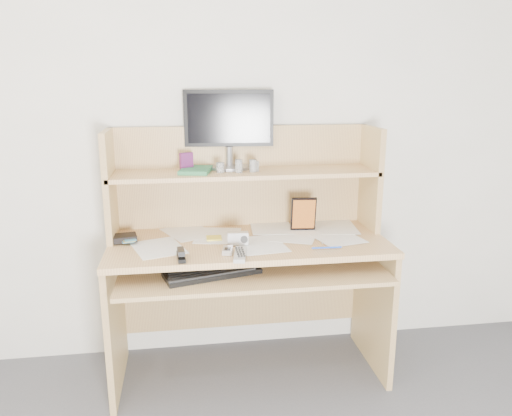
{
  "coord_description": "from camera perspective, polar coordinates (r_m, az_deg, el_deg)",
  "views": [
    {
      "loc": [
        -0.31,
        -0.91,
        1.55
      ],
      "look_at": [
        0.03,
        1.43,
        0.93
      ],
      "focal_mm": 35.0,
      "sensor_mm": 36.0,
      "label": 1
    }
  ],
  "objects": [
    {
      "name": "flip_phone",
      "position": [
        2.35,
        -3.27,
        -4.77
      ],
      "size": [
        0.06,
        0.09,
        0.02
      ],
      "primitive_type": "cube",
      "rotation": [
        0.0,
        0.0,
        -0.17
      ],
      "color": "#AFAFB2",
      "rests_on": "paper_clutter"
    },
    {
      "name": "card_box",
      "position": [
        2.6,
        -7.95,
        5.23
      ],
      "size": [
        0.07,
        0.05,
        0.1
      ],
      "primitive_type": "cube",
      "rotation": [
        0.0,
        0.0,
        0.46
      ],
      "color": "maroon",
      "rests_on": "desk"
    },
    {
      "name": "chip_stack_c",
      "position": [
        2.55,
        -4.1,
        4.64
      ],
      "size": [
        0.04,
        0.04,
        0.05
      ],
      "primitive_type": "cylinder",
      "rotation": [
        0.0,
        0.0,
        0.08
      ],
      "color": "black",
      "rests_on": "desk"
    },
    {
      "name": "wallet",
      "position": [
        2.59,
        -14.78,
        -3.32
      ],
      "size": [
        0.13,
        0.11,
        0.03
      ],
      "primitive_type": "cube",
      "rotation": [
        0.0,
        0.0,
        0.18
      ],
      "color": "black",
      "rests_on": "paper_clutter"
    },
    {
      "name": "paper_clutter",
      "position": [
        2.53,
        -0.83,
        -3.66
      ],
      "size": [
        1.32,
        0.54,
        0.01
      ],
      "primitive_type": "cube",
      "color": "silver",
      "rests_on": "desk"
    },
    {
      "name": "desk",
      "position": [
        2.63,
        -1.05,
        -4.33
      ],
      "size": [
        1.4,
        0.7,
        1.3
      ],
      "color": "tan",
      "rests_on": "floor"
    },
    {
      "name": "chip_stack_a",
      "position": [
        2.58,
        -0.05,
        4.8
      ],
      "size": [
        0.05,
        0.05,
        0.05
      ],
      "primitive_type": "cylinder",
      "rotation": [
        0.0,
        0.0,
        -0.4
      ],
      "color": "black",
      "rests_on": "desk"
    },
    {
      "name": "chip_stack_d",
      "position": [
        2.54,
        -2.0,
        4.81
      ],
      "size": [
        0.05,
        0.05,
        0.07
      ],
      "primitive_type": "cylinder",
      "rotation": [
        0.0,
        0.0,
        -0.33
      ],
      "color": "white",
      "rests_on": "desk"
    },
    {
      "name": "tv_remote",
      "position": [
        2.29,
        -1.81,
        -5.34
      ],
      "size": [
        0.08,
        0.19,
        0.02
      ],
      "primitive_type": "cube",
      "rotation": [
        0.0,
        0.0,
        -0.17
      ],
      "color": "#ABABA6",
      "rests_on": "paper_clutter"
    },
    {
      "name": "digital_camera",
      "position": [
        2.45,
        -2.08,
        -3.47
      ],
      "size": [
        0.1,
        0.05,
        0.06
      ],
      "primitive_type": "cube",
      "rotation": [
        0.0,
        0.0,
        -0.07
      ],
      "color": "#BDBCBF",
      "rests_on": "paper_clutter"
    },
    {
      "name": "blue_pen",
      "position": [
        2.42,
        8.08,
        -4.5
      ],
      "size": [
        0.15,
        0.01,
        0.01
      ],
      "primitive_type": "cylinder",
      "rotation": [
        1.57,
        0.0,
        1.54
      ],
      "color": "blue",
      "rests_on": "paper_clutter"
    },
    {
      "name": "sticky_note_pad",
      "position": [
        2.56,
        -4.83,
        -3.46
      ],
      "size": [
        0.08,
        0.08,
        0.01
      ],
      "primitive_type": "cube",
      "rotation": [
        0.0,
        0.0,
        -0.01
      ],
      "color": "yellow",
      "rests_on": "desk"
    },
    {
      "name": "chip_stack_b",
      "position": [
        2.56,
        -0.34,
        4.85
      ],
      "size": [
        0.05,
        0.05,
        0.06
      ],
      "primitive_type": "cylinder",
      "rotation": [
        0.0,
        0.0,
        0.43
      ],
      "color": "white",
      "rests_on": "desk"
    },
    {
      "name": "keyboard",
      "position": [
        2.37,
        -5.02,
        -7.28
      ],
      "size": [
        0.47,
        0.27,
        0.03
      ],
      "rotation": [
        0.0,
        0.0,
        0.27
      ],
      "color": "black",
      "rests_on": "desk"
    },
    {
      "name": "back_wall",
      "position": [
        2.74,
        -1.76,
        8.38
      ],
      "size": [
        3.6,
        0.04,
        2.5
      ],
      "primitive_type": "cube",
      "color": "silver",
      "rests_on": "floor"
    },
    {
      "name": "monitor",
      "position": [
        2.68,
        -3.1,
        9.27
      ],
      "size": [
        0.47,
        0.24,
        0.41
      ],
      "rotation": [
        0.0,
        0.0,
        -0.07
      ],
      "color": "#999A9D",
      "rests_on": "desk"
    },
    {
      "name": "shelf_book",
      "position": [
        2.58,
        -6.88,
        4.32
      ],
      "size": [
        0.19,
        0.23,
        0.02
      ],
      "primitive_type": "cube",
      "rotation": [
        0.0,
        0.0,
        -0.22
      ],
      "color": "#307A42",
      "rests_on": "desk"
    },
    {
      "name": "game_case",
      "position": [
        2.66,
        5.44,
        -0.67
      ],
      "size": [
        0.13,
        0.03,
        0.19
      ],
      "primitive_type": "cube",
      "rotation": [
        0.0,
        0.0,
        -0.1
      ],
      "color": "black",
      "rests_on": "paper_clutter"
    },
    {
      "name": "stapler",
      "position": [
        2.29,
        -8.57,
        -5.2
      ],
      "size": [
        0.04,
        0.13,
        0.04
      ],
      "primitive_type": "cube",
      "rotation": [
        0.0,
        0.0,
        0.07
      ],
      "color": "black",
      "rests_on": "paper_clutter"
    }
  ]
}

